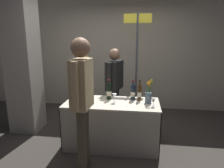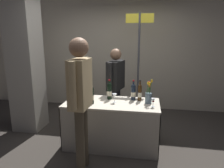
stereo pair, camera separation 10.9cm
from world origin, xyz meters
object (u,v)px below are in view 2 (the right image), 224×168
Objects in this scene: flower_vase at (149,96)px; taster_foreground_right at (80,93)px; wine_glass_near_vendor at (153,101)px; wine_glass_near_taster at (88,100)px; display_bottle_0 at (133,92)px; concrete_pillar at (25,56)px; wine_glass_mid at (114,96)px; featured_wine_bottle at (109,91)px; tasting_table at (112,116)px; booth_signpost at (139,56)px; vendor_presenter at (116,81)px.

taster_foreground_right reaches higher than flower_vase.
taster_foreground_right is (-0.94, -0.58, 0.23)m from wine_glass_near_vendor.
wine_glass_near_vendor is 0.99× the size of wine_glass_near_taster.
wine_glass_near_taster is (-0.65, -0.42, -0.04)m from display_bottle_0.
concrete_pillar is 1.88m from wine_glass_mid.
wine_glass_near_vendor is 0.93× the size of wine_glass_mid.
concrete_pillar is at bearing 168.00° from wine_glass_near_vendor.
wine_glass_mid is at bearing 33.23° from wine_glass_near_taster.
featured_wine_bottle is at bearing 159.65° from wine_glass_near_vendor.
wine_glass_near_taster is (1.38, -0.63, -0.57)m from concrete_pillar.
display_bottle_0 is 0.87× the size of flower_vase.
tasting_table is 11.41× the size of wine_glass_near_vendor.
booth_signpost is at bearing 66.61° from featured_wine_bottle.
display_bottle_0 is at bearing 33.03° from wine_glass_near_taster.
vendor_presenter is at bearing 11.14° from concrete_pillar.
booth_signpost is (2.07, 0.75, -0.03)m from concrete_pillar.
booth_signpost is (0.41, 0.43, 0.46)m from vendor_presenter.
booth_signpost is at bearing -17.72° from taster_foreground_right.
wine_glass_mid reaches higher than wine_glass_near_taster.
booth_signpost is (0.32, 1.14, 0.54)m from wine_glass_mid.
tasting_table is 4.47× the size of display_bottle_0.
flower_vase reaches higher than wine_glass_near_taster.
tasting_table is 0.68m from flower_vase.
display_bottle_0 is 2.55× the size of wine_glass_near_vendor.
tasting_table is at bearing -150.81° from display_bottle_0.
wine_glass_near_taster is 1.00m from vendor_presenter.
wine_glass_near_taster is 0.95m from flower_vase.
wine_glass_mid reaches higher than wine_glass_near_vendor.
booth_signpost reaches higher than vendor_presenter.
display_bottle_0 is 2.52× the size of wine_glass_near_taster.
flower_vase reaches higher than wine_glass_mid.
featured_wine_bottle is 2.56× the size of wine_glass_near_vendor.
flower_vase is at bearing 4.66° from wine_glass_mid.
vendor_presenter is 0.74m from booth_signpost.
taster_foreground_right reaches higher than display_bottle_0.
wine_glass_mid is at bearing -12.58° from concrete_pillar.
wine_glass_near_vendor is at bearing 7.56° from wine_glass_near_taster.
flower_vase is (0.58, 0.04, 0.35)m from tasting_table.
display_bottle_0 is at bearing 48.88° from vendor_presenter.
taster_foreground_right is (-0.33, -0.69, 0.21)m from wine_glass_mid.
wine_glass_mid is at bearing -2.93° from tasting_table.
display_bottle_0 reaches higher than wine_glass_near_vendor.
taster_foreground_right is at bearing 3.75° from vendor_presenter.
display_bottle_0 reaches higher than tasting_table.
wine_glass_near_taster is 1.64m from booth_signpost.
wine_glass_mid is at bearing -105.48° from booth_signpost.
wine_glass_mid is 1.30m from booth_signpost.
wine_glass_near_vendor is 0.98m from wine_glass_near_taster.
flower_vase is (0.90, 0.28, 0.03)m from wine_glass_near_taster.
tasting_table is at bearing 170.14° from wine_glass_near_vendor.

